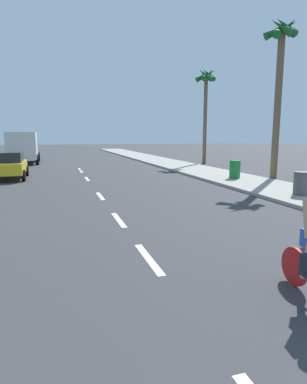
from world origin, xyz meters
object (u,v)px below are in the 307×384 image
(trash_bin_near, at_px, (301,183))
(trash_bin_far, at_px, (235,169))
(delivery_truck, at_px, (23,147))
(parked_car_yellow, at_px, (10,165))
(palm_tree_far, at_px, (206,89))
(palm_tree_mid, at_px, (280,62))

(trash_bin_near, relative_size, trash_bin_far, 0.94)
(delivery_truck, bearing_deg, trash_bin_near, -61.11)
(trash_bin_near, bearing_deg, parked_car_yellow, 140.56)
(delivery_truck, bearing_deg, parked_car_yellow, -89.95)
(parked_car_yellow, distance_m, trash_bin_near, 15.50)
(delivery_truck, height_order, trash_bin_far, delivery_truck)
(parked_car_yellow, distance_m, trash_bin_far, 12.93)
(delivery_truck, bearing_deg, trash_bin_far, -52.91)
(palm_tree_far, bearing_deg, parked_car_yellow, -158.56)
(trash_bin_far, bearing_deg, palm_tree_far, 73.61)
(palm_tree_mid, height_order, trash_bin_far, palm_tree_mid)
(parked_car_yellow, xyz_separation_m, trash_bin_near, (11.97, -9.85, -0.22))
(parked_car_yellow, bearing_deg, palm_tree_mid, -19.12)
(parked_car_yellow, height_order, trash_bin_far, parked_car_yellow)
(palm_tree_mid, relative_size, trash_bin_near, 9.39)
(palm_tree_far, bearing_deg, palm_tree_mid, -94.63)
(palm_tree_mid, distance_m, trash_bin_far, 6.15)
(delivery_truck, bearing_deg, palm_tree_far, -20.33)
(trash_bin_far, bearing_deg, delivery_truck, 127.95)
(parked_car_yellow, bearing_deg, palm_tree_far, 21.24)
(delivery_truck, xyz_separation_m, palm_tree_far, (15.39, -5.44, 4.90))
(palm_tree_mid, distance_m, palm_tree_far, 10.92)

